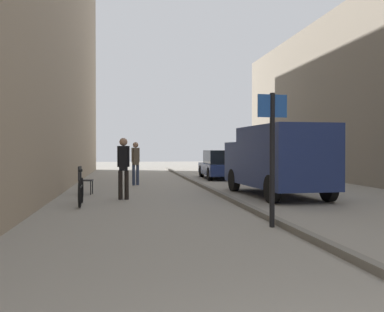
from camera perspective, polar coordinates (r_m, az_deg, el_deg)
ground_plane at (r=13.33m, az=-2.23°, el=-5.63°), size 80.00×80.00×0.00m
kerb_strip at (r=13.58m, az=4.43°, el=-5.25°), size 0.16×40.00×0.12m
pedestrian_main_foreground at (r=18.73m, az=-7.27°, el=-0.55°), size 0.34×0.27×1.81m
pedestrian_mid_block at (r=13.41m, az=-8.81°, el=-1.02°), size 0.37×0.24×1.85m
delivery_van at (r=14.51m, az=10.84°, el=-0.33°), size 2.21×5.28×2.23m
parked_car at (r=22.78m, az=3.76°, el=-1.12°), size 1.95×4.25×1.45m
street_sign_post at (r=8.71m, az=10.28°, el=1.08°), size 0.60×0.10×2.60m
bicycle_leaning at (r=12.30m, az=-14.11°, el=-4.42°), size 0.14×1.77×0.98m
cafe_chair_near_window at (r=15.23m, az=-13.82°, el=-2.77°), size 0.48×0.48×0.94m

